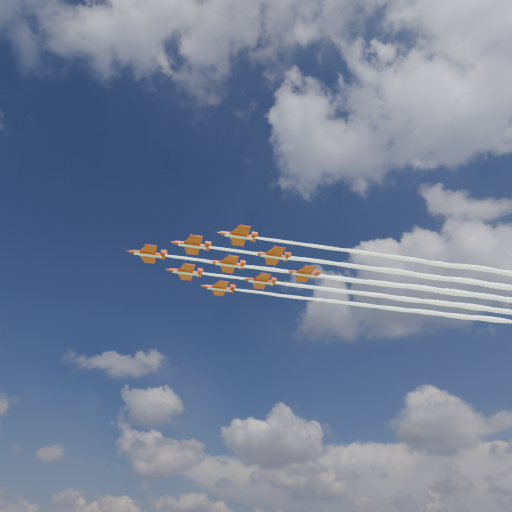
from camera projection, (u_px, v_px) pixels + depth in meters
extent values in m
cylinder|color=#AD2409|center=(148.00, 254.00, 133.59)|extent=(6.15, 6.32, 1.07)
cone|color=#AD2409|center=(130.00, 251.00, 132.63)|extent=(2.11, 2.14, 1.07)
cone|color=#AD2409|center=(165.00, 256.00, 134.49)|extent=(1.71, 1.72, 0.97)
ellipsoid|color=black|center=(141.00, 251.00, 133.44)|extent=(2.03, 2.06, 0.69)
cube|color=#AD2409|center=(150.00, 254.00, 133.66)|extent=(8.57, 8.42, 0.14)
cube|color=#AD2409|center=(163.00, 256.00, 134.36)|extent=(3.45, 3.40, 0.12)
cube|color=#AD2409|center=(164.00, 253.00, 134.87)|extent=(1.17, 1.21, 1.74)
cube|color=white|center=(148.00, 255.00, 133.33)|extent=(5.68, 5.84, 0.12)
cylinder|color=#AD2409|center=(192.00, 245.00, 130.02)|extent=(6.15, 6.32, 1.07)
cone|color=#AD2409|center=(174.00, 242.00, 129.06)|extent=(2.11, 2.14, 1.07)
cone|color=#AD2409|center=(210.00, 247.00, 130.93)|extent=(1.71, 1.72, 0.97)
ellipsoid|color=black|center=(185.00, 243.00, 129.87)|extent=(2.03, 2.06, 0.69)
cube|color=#AD2409|center=(194.00, 245.00, 130.09)|extent=(8.57, 8.42, 0.14)
cube|color=#AD2409|center=(207.00, 247.00, 130.79)|extent=(3.45, 3.40, 0.12)
cube|color=#AD2409|center=(208.00, 244.00, 131.30)|extent=(1.17, 1.21, 1.74)
cube|color=white|center=(192.00, 246.00, 129.76)|extent=(5.68, 5.84, 0.12)
cylinder|color=#AD2409|center=(186.00, 272.00, 141.52)|extent=(6.15, 6.32, 1.07)
cone|color=#AD2409|center=(169.00, 270.00, 140.55)|extent=(2.11, 2.14, 1.07)
cone|color=#AD2409|center=(202.00, 274.00, 142.42)|extent=(1.71, 1.72, 0.97)
ellipsoid|color=black|center=(179.00, 270.00, 141.37)|extent=(2.03, 2.06, 0.69)
cube|color=#AD2409|center=(188.00, 272.00, 141.59)|extent=(8.57, 8.42, 0.14)
cube|color=#AD2409|center=(199.00, 274.00, 142.29)|extent=(3.45, 3.40, 0.12)
cube|color=#AD2409|center=(200.00, 271.00, 142.80)|extent=(1.17, 1.21, 1.74)
cube|color=white|center=(186.00, 273.00, 141.25)|extent=(5.68, 5.84, 0.12)
cylinder|color=#AD2409|center=(239.00, 235.00, 126.46)|extent=(6.15, 6.32, 1.07)
cone|color=#AD2409|center=(220.00, 233.00, 125.49)|extent=(2.11, 2.14, 1.07)
cone|color=#AD2409|center=(257.00, 238.00, 127.36)|extent=(1.71, 1.72, 0.97)
ellipsoid|color=black|center=(232.00, 233.00, 126.31)|extent=(2.03, 2.06, 0.69)
cube|color=#AD2409|center=(241.00, 236.00, 126.53)|extent=(8.57, 8.42, 0.14)
cube|color=#AD2409|center=(254.00, 238.00, 127.23)|extent=(3.45, 3.40, 0.12)
cube|color=#AD2409|center=(255.00, 235.00, 127.74)|extent=(1.17, 1.21, 1.74)
cube|color=white|center=(239.00, 237.00, 126.19)|extent=(5.68, 5.84, 0.12)
cylinder|color=#AD2409|center=(229.00, 264.00, 137.95)|extent=(6.15, 6.32, 1.07)
cone|color=#AD2409|center=(211.00, 262.00, 136.99)|extent=(2.11, 2.14, 1.07)
cone|color=#AD2409|center=(245.00, 266.00, 138.85)|extent=(1.71, 1.72, 0.97)
ellipsoid|color=black|center=(222.00, 262.00, 137.80)|extent=(2.03, 2.06, 0.69)
cube|color=#AD2409|center=(230.00, 264.00, 138.02)|extent=(8.57, 8.42, 0.14)
cube|color=#AD2409|center=(242.00, 266.00, 138.72)|extent=(3.45, 3.40, 0.12)
cube|color=#AD2409|center=(243.00, 263.00, 139.23)|extent=(1.17, 1.21, 1.74)
cube|color=white|center=(228.00, 265.00, 137.69)|extent=(5.68, 5.84, 0.12)
cylinder|color=#AD2409|center=(220.00, 288.00, 149.44)|extent=(6.15, 6.32, 1.07)
cone|color=#AD2409|center=(204.00, 286.00, 148.48)|extent=(2.11, 2.14, 1.07)
cone|color=#AD2409|center=(234.00, 290.00, 150.35)|extent=(1.71, 1.72, 0.97)
ellipsoid|color=black|center=(213.00, 286.00, 149.29)|extent=(2.03, 2.06, 0.69)
cube|color=#AD2409|center=(221.00, 288.00, 149.51)|extent=(8.57, 8.42, 0.14)
cube|color=#AD2409|center=(232.00, 290.00, 150.21)|extent=(3.45, 3.40, 0.12)
cube|color=#AD2409|center=(233.00, 287.00, 150.72)|extent=(1.17, 1.21, 1.74)
cube|color=white|center=(220.00, 290.00, 149.18)|extent=(5.68, 5.84, 0.12)
cylinder|color=#AD2409|center=(273.00, 256.00, 134.38)|extent=(6.15, 6.32, 1.07)
cone|color=#AD2409|center=(256.00, 253.00, 133.42)|extent=(2.11, 2.14, 1.07)
cone|color=#AD2409|center=(290.00, 258.00, 135.29)|extent=(1.71, 1.72, 0.97)
ellipsoid|color=black|center=(267.00, 253.00, 134.23)|extent=(2.03, 2.06, 0.69)
cube|color=#AD2409|center=(275.00, 256.00, 134.45)|extent=(8.57, 8.42, 0.14)
cube|color=#AD2409|center=(287.00, 258.00, 135.15)|extent=(3.45, 3.40, 0.12)
cube|color=#AD2409|center=(288.00, 255.00, 135.66)|extent=(1.17, 1.21, 1.74)
cube|color=white|center=(274.00, 257.00, 134.12)|extent=(5.68, 5.84, 0.12)
cylinder|color=#AD2409|center=(261.00, 281.00, 145.88)|extent=(6.15, 6.32, 1.07)
cone|color=#AD2409|center=(245.00, 279.00, 144.91)|extent=(2.11, 2.14, 1.07)
cone|color=#AD2409|center=(276.00, 283.00, 146.78)|extent=(1.71, 1.72, 0.97)
ellipsoid|color=black|center=(254.00, 279.00, 145.73)|extent=(2.03, 2.06, 0.69)
cube|color=#AD2409|center=(262.00, 281.00, 145.95)|extent=(8.57, 8.42, 0.14)
cube|color=#AD2409|center=(274.00, 283.00, 146.65)|extent=(3.45, 3.40, 0.12)
cube|color=#AD2409|center=(274.00, 280.00, 147.16)|extent=(1.17, 1.21, 1.74)
cube|color=white|center=(261.00, 282.00, 145.61)|extent=(5.68, 5.84, 0.12)
cylinder|color=#AD2409|center=(304.00, 274.00, 142.31)|extent=(6.15, 6.32, 1.07)
cone|color=#AD2409|center=(288.00, 272.00, 141.35)|extent=(2.11, 2.14, 1.07)
cone|color=#AD2409|center=(319.00, 276.00, 143.21)|extent=(1.71, 1.72, 0.97)
ellipsoid|color=black|center=(297.00, 271.00, 142.16)|extent=(2.03, 2.06, 0.69)
cube|color=#AD2409|center=(306.00, 274.00, 142.38)|extent=(8.57, 8.42, 0.14)
cube|color=#AD2409|center=(317.00, 275.00, 143.08)|extent=(3.45, 3.40, 0.12)
cube|color=#AD2409|center=(317.00, 273.00, 143.59)|extent=(1.17, 1.21, 1.74)
cube|color=white|center=(304.00, 275.00, 142.05)|extent=(5.68, 5.84, 0.12)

